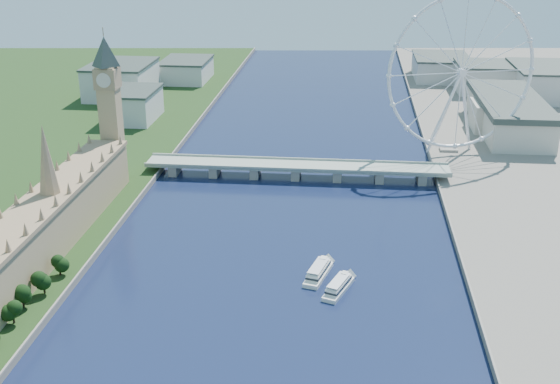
# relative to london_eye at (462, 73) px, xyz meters

# --- Properties ---
(parliament_range) EXTENTS (24.00, 200.00, 70.00)m
(parliament_range) POSITION_rel_london_eye_xyz_m (-247.98, -185.08, -49.04)
(parliament_range) COLOR tan
(parliament_range) RESTS_ON ground
(big_ben) EXTENTS (20.02, 20.02, 110.00)m
(big_ben) POSITION_rel_london_eye_xyz_m (-247.98, -77.08, -0.95)
(big_ben) COLOR tan
(big_ben) RESTS_ON ground
(westminster_bridge) EXTENTS (220.00, 22.00, 9.50)m
(westminster_bridge) POSITION_rel_london_eye_xyz_m (-119.98, -55.08, -60.89)
(westminster_bridge) COLOR gray
(westminster_bridge) RESTS_ON ground
(london_eye) EXTENTS (113.60, 39.12, 124.30)m
(london_eye) POSITION_rel_london_eye_xyz_m (0.00, 0.00, 0.00)
(london_eye) COLOR silver
(london_eye) RESTS_ON ground
(county_hall) EXTENTS (54.00, 144.00, 35.00)m
(county_hall) POSITION_rel_london_eye_xyz_m (55.02, 74.92, -67.52)
(county_hall) COLOR beige
(county_hall) RESTS_ON ground
(city_skyline) EXTENTS (505.00, 280.00, 32.00)m
(city_skyline) POSITION_rel_london_eye_xyz_m (-80.75, 205.00, -50.56)
(city_skyline) COLOR beige
(city_skyline) RESTS_ON ground
(tour_boat_near) EXTENTS (16.21, 33.35, 7.16)m
(tour_boat_near) POSITION_rel_london_eye_xyz_m (-96.25, -205.92, -67.52)
(tour_boat_near) COLOR white
(tour_boat_near) RESTS_ON ground
(tour_boat_far) EXTENTS (17.87, 31.26, 6.73)m
(tour_boat_far) POSITION_rel_london_eye_xyz_m (-85.32, -220.30, -67.52)
(tour_boat_far) COLOR silver
(tour_boat_far) RESTS_ON ground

